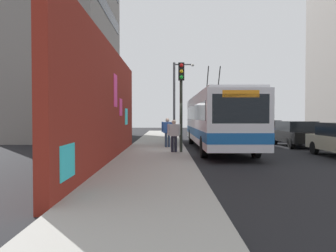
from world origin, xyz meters
The scene contains 12 objects.
ground_plane centered at (0.00, 0.00, 0.00)m, with size 80.00×80.00×0.00m, color black.
sidewalk_slab centered at (0.00, 1.60, 0.07)m, with size 48.00×3.20×0.15m, color #9E9B93.
graffiti_wall centered at (-3.72, 3.35, 2.33)m, with size 14.55×0.32×4.66m.
building_far_left centered at (11.68, 9.20, 10.00)m, with size 13.51×6.37×19.99m.
city_bus centered at (1.69, -1.80, 1.74)m, with size 12.03×2.63×4.89m.
parked_car_black centered at (3.54, -7.00, 0.84)m, with size 4.42×1.94×1.58m.
parked_car_navy centered at (9.83, -7.00, 0.83)m, with size 4.62×1.82×1.58m.
parked_car_white centered at (15.65, -7.00, 0.83)m, with size 4.37×1.93×1.58m.
pedestrian_at_curb centered at (-1.01, 0.69, 1.05)m, with size 0.22×0.64×1.55m.
pedestrian_midblock centered at (1.59, 1.00, 1.10)m, with size 0.22×0.66×1.62m.
traffic_light centered at (-1.09, 0.35, 3.04)m, with size 0.49×0.28×4.30m.
street_lamp centered at (9.33, 0.25, 3.62)m, with size 0.44×1.68×5.99m.
Camera 1 is at (-17.08, 1.05, 1.84)m, focal length 35.65 mm.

